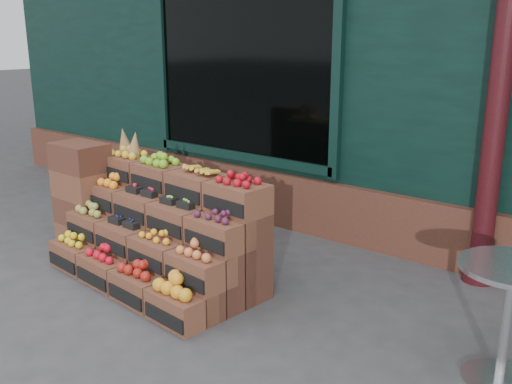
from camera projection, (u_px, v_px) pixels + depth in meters
The scene contains 6 objects.
ground at pixel (217, 329), 4.16m from camera, with size 60.00×60.00×0.00m, color #3A3A3D.
shop_facade at pixel (482, 8), 7.35m from camera, with size 12.00×6.24×4.80m.
crate_display at pixel (161, 237), 4.95m from camera, with size 2.03×1.11×1.22m.
spare_crates at pixel (83, 197), 5.57m from camera, with size 0.54×0.38×1.07m.
bistro_table at pixel (508, 311), 3.39m from camera, with size 0.62×0.62×0.78m.
shopkeeper at pixel (304, 127), 6.81m from camera, with size 0.73×0.48×2.01m, color #175223.
Camera 1 is at (2.57, -2.73, 2.09)m, focal length 40.00 mm.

